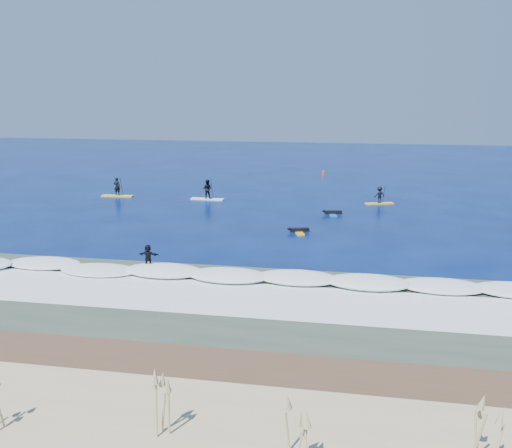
% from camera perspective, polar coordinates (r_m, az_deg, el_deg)
% --- Properties ---
extents(ground, '(160.00, 160.00, 0.00)m').
position_cam_1_polar(ground, '(42.91, -1.07, -1.24)').
color(ground, '#031343').
rests_on(ground, ground).
extents(wet_sand_strip, '(90.00, 5.00, 0.08)m').
position_cam_1_polar(wet_sand_strip, '(23.51, -11.83, -14.20)').
color(wet_sand_strip, '#4E3624').
rests_on(wet_sand_strip, ground).
extents(shallow_water, '(90.00, 13.00, 0.01)m').
position_cam_1_polar(shallow_water, '(29.96, -6.43, -7.82)').
color(shallow_water, '#324535').
rests_on(shallow_water, ground).
extents(breaking_wave, '(40.00, 6.00, 0.30)m').
position_cam_1_polar(breaking_wave, '(33.57, -4.47, -5.43)').
color(breaking_wave, white).
rests_on(breaking_wave, ground).
extents(whitewater, '(34.00, 5.00, 0.02)m').
position_cam_1_polar(whitewater, '(30.85, -5.89, -7.18)').
color(whitewater, silver).
rests_on(whitewater, ground).
extents(dune_grass, '(40.00, 4.00, 1.70)m').
position_cam_1_polar(dune_grass, '(18.31, -18.82, -16.51)').
color(dune_grass, tan).
rests_on(dune_grass, dune).
extents(sup_paddler_left, '(3.28, 0.97, 2.27)m').
position_cam_1_polar(sup_paddler_left, '(60.76, -13.71, 3.37)').
color(sup_paddler_left, yellow).
rests_on(sup_paddler_left, ground).
extents(sup_paddler_center, '(3.38, 0.97, 2.35)m').
position_cam_1_polar(sup_paddler_center, '(57.48, -4.90, 3.32)').
color(sup_paddler_center, white).
rests_on(sup_paddler_center, ground).
extents(sup_paddler_right, '(2.83, 1.59, 1.94)m').
position_cam_1_polar(sup_paddler_right, '(56.32, 12.24, 2.73)').
color(sup_paddler_right, yellow).
rests_on(sup_paddler_right, ground).
extents(prone_paddler_near, '(1.68, 2.21, 0.45)m').
position_cam_1_polar(prone_paddler_near, '(44.17, 4.26, -0.65)').
color(prone_paddler_near, yellow).
rests_on(prone_paddler_near, ground).
extents(prone_paddler_far, '(1.75, 2.27, 0.46)m').
position_cam_1_polar(prone_paddler_far, '(50.83, 7.62, 1.11)').
color(prone_paddler_far, '#165EA9').
rests_on(prone_paddler_far, ground).
extents(wave_surfer, '(2.05, 0.58, 1.48)m').
position_cam_1_polar(wave_surfer, '(35.25, -10.73, -3.30)').
color(wave_surfer, white).
rests_on(wave_surfer, breaking_wave).
extents(marker_buoy, '(0.32, 0.32, 0.77)m').
position_cam_1_polar(marker_buoy, '(74.08, 6.76, 5.08)').
color(marker_buoy, '#D24E12').
rests_on(marker_buoy, ground).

